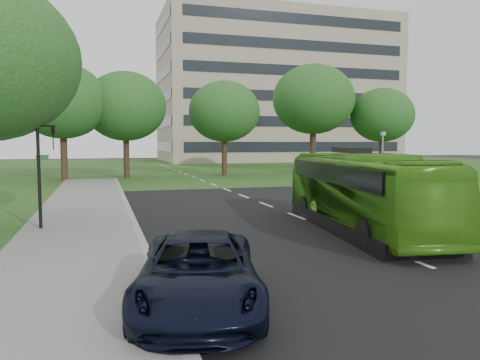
% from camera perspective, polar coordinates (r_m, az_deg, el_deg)
% --- Properties ---
extents(ground, '(160.00, 160.00, 0.00)m').
position_cam_1_polar(ground, '(19.28, 9.28, -5.33)').
color(ground, black).
rests_on(ground, ground).
extents(street_surfaces, '(120.00, 120.00, 0.15)m').
position_cam_1_polar(street_surfaces, '(40.74, -5.34, 0.03)').
color(street_surfaces, black).
rests_on(street_surfaces, ground).
extents(office_building, '(40.10, 20.10, 25.00)m').
position_cam_1_polar(office_building, '(85.12, 4.37, 10.88)').
color(office_building, gray).
rests_on(office_building, ground).
extents(tree_park_a, '(7.44, 7.44, 9.88)m').
position_cam_1_polar(tree_park_a, '(42.41, -20.84, 8.96)').
color(tree_park_a, black).
rests_on(tree_park_a, ground).
extents(tree_park_b, '(7.34, 7.34, 9.63)m').
position_cam_1_polar(tree_park_b, '(43.88, -13.79, 8.70)').
color(tree_park_b, black).
rests_on(tree_park_b, ground).
extents(tree_park_c, '(6.91, 6.91, 9.17)m').
position_cam_1_polar(tree_park_c, '(45.57, -1.92, 8.34)').
color(tree_park_c, black).
rests_on(tree_park_c, ground).
extents(tree_park_d, '(8.73, 8.73, 11.54)m').
position_cam_1_polar(tree_park_d, '(51.11, 8.94, 9.68)').
color(tree_park_d, black).
rests_on(tree_park_d, ground).
extents(tree_park_e, '(6.82, 6.82, 9.09)m').
position_cam_1_polar(tree_park_e, '(53.30, 16.95, 7.56)').
color(tree_park_e, black).
rests_on(tree_park_e, ground).
extents(bus, '(3.77, 10.67, 2.91)m').
position_cam_1_polar(bus, '(18.08, 14.54, -1.43)').
color(bus, '#418E18').
rests_on(bus, ground).
extents(sedan, '(4.42, 2.67, 1.38)m').
position_cam_1_polar(sedan, '(38.83, 20.07, 0.51)').
color(sedan, '#AFAFB5').
rests_on(sedan, ground).
extents(suv, '(3.46, 5.58, 1.44)m').
position_cam_1_polar(suv, '(9.61, -5.10, -11.13)').
color(suv, black).
rests_on(suv, ground).
extents(traffic_light, '(0.70, 0.19, 4.34)m').
position_cam_1_polar(traffic_light, '(18.57, -22.92, 1.90)').
color(traffic_light, black).
rests_on(traffic_light, ground).
extents(camera_pole, '(0.43, 0.40, 4.13)m').
position_cam_1_polar(camera_pole, '(40.03, 16.98, 3.54)').
color(camera_pole, gray).
rests_on(camera_pole, ground).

